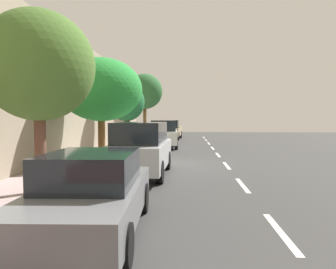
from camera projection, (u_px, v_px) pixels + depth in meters
ground at (169, 164)px, 14.96m from camera, size 69.29×69.29×0.00m
sidewalk at (94, 162)px, 15.19m from camera, size 3.10×43.30×0.13m
curb_edge at (128, 162)px, 15.09m from camera, size 0.16×43.30×0.13m
lane_stripe_centre at (227, 166)px, 14.35m from camera, size 0.14×44.20×0.01m
lane_stripe_bike_edge at (158, 164)px, 15.00m from camera, size 0.12×43.30×0.01m
building_facade at (56, 95)px, 15.14m from camera, size 0.50×43.30×6.46m
parked_pickup_tan_nearest at (171, 130)px, 32.40m from camera, size 2.24×5.40×1.95m
parked_suv_white_second at (164, 134)px, 23.07m from camera, size 2.14×4.78×1.99m
parked_suv_silver_mid at (141, 148)px, 11.90m from camera, size 2.05×4.74×1.99m
parked_sedan_grey_far at (92, 194)px, 5.88m from camera, size 1.99×4.47×1.52m
bicycle_at_curb at (148, 147)px, 19.08m from camera, size 1.34×1.24×0.80m
cyclist_with_backpack at (145, 137)px, 19.49m from camera, size 0.55×0.53×1.61m
street_tree_near_cyclist at (145, 92)px, 29.20m from camera, size 3.27×3.27×6.09m
street_tree_mid_block at (126, 103)px, 20.62m from camera, size 2.35×2.35×4.31m
street_tree_far_end at (101, 90)px, 14.61m from camera, size 3.79×3.79×4.78m
street_tree_corner at (39, 66)px, 8.51m from camera, size 2.99×2.99×4.90m
fire_hydrant at (149, 137)px, 27.12m from camera, size 0.22×0.22×0.84m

